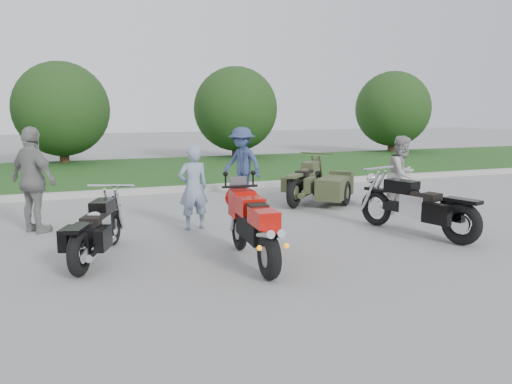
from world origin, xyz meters
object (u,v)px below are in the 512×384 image
object	(u,v)px
person_grey	(402,174)
sportbike_red	(254,225)
person_back	(34,180)
person_denim	(242,163)
cruiser_left	(96,232)
cruiser_right	(421,209)
cruiser_sidecar	(322,185)
person_stripe	(193,188)

from	to	relation	value
person_grey	sportbike_red	bearing A→B (deg)	-175.49
sportbike_red	person_back	distance (m)	4.40
sportbike_red	person_denim	xyz separation A→B (m)	(1.57, 5.20, 0.30)
cruiser_left	cruiser_right	xyz separation A→B (m)	(5.46, -0.42, 0.05)
cruiser_right	sportbike_red	bearing A→B (deg)	171.34
person_denim	cruiser_sidecar	bearing A→B (deg)	14.56
cruiser_right	person_stripe	bearing A→B (deg)	135.38
sportbike_red	person_back	world-z (taller)	person_back
person_stripe	person_back	bearing A→B (deg)	-21.02
sportbike_red	person_back	size ratio (longest dim) A/B	1.09
cruiser_sidecar	person_back	world-z (taller)	person_back
person_back	person_denim	bearing A→B (deg)	-104.67
cruiser_sidecar	person_grey	world-z (taller)	person_grey
cruiser_right	cruiser_left	bearing A→B (deg)	157.91
person_back	sportbike_red	bearing A→B (deg)	-174.25
sportbike_red	person_back	xyz separation A→B (m)	(-3.07, 3.12, 0.38)
person_grey	cruiser_sidecar	bearing A→B (deg)	104.74
sportbike_red	person_back	bearing A→B (deg)	137.32
cruiser_right	person_back	bearing A→B (deg)	140.27
sportbike_red	person_stripe	distance (m)	2.42
cruiser_sidecar	person_stripe	world-z (taller)	person_stripe
sportbike_red	cruiser_left	world-z (taller)	sportbike_red
person_grey	person_denim	world-z (taller)	person_denim
person_stripe	person_grey	distance (m)	4.58
cruiser_left	cruiser_sidecar	bearing A→B (deg)	49.06
cruiser_sidecar	person_denim	bearing A→B (deg)	-179.39
sportbike_red	person_denim	distance (m)	5.44
person_denim	person_back	world-z (taller)	person_back
sportbike_red	cruiser_right	distance (m)	3.38
cruiser_right	person_back	world-z (taller)	person_back
sportbike_red	cruiser_sidecar	size ratio (longest dim) A/B	0.95
cruiser_right	cruiser_sidecar	distance (m)	3.27
person_back	cruiser_left	bearing A→B (deg)	164.77
person_back	cruiser_sidecar	bearing A→B (deg)	-122.64
cruiser_sidecar	person_grey	size ratio (longest dim) A/B	1.33
sportbike_red	person_denim	size ratio (longest dim) A/B	1.18
person_stripe	person_denim	bearing A→B (deg)	-130.05
cruiser_left	cruiser_right	size ratio (longest dim) A/B	0.88
cruiser_sidecar	cruiser_left	bearing A→B (deg)	-107.86
person_grey	person_back	bearing A→B (deg)	149.57
person_back	cruiser_right	bearing A→B (deg)	-150.81
sportbike_red	person_stripe	world-z (taller)	person_stripe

